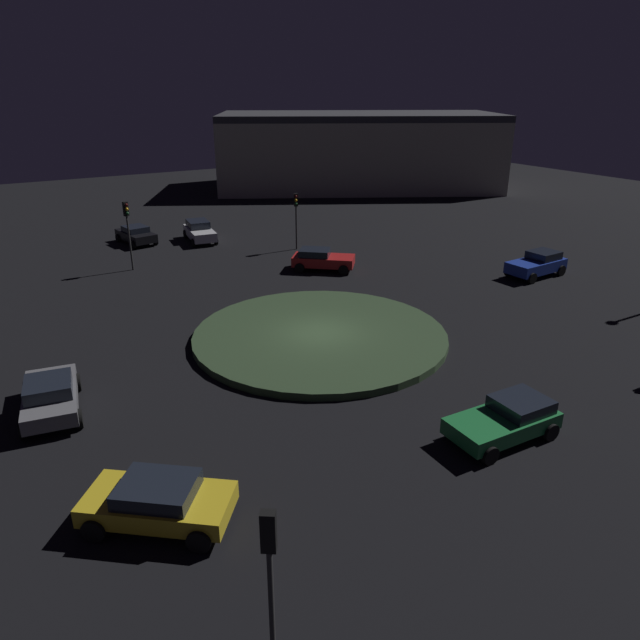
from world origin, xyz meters
TOP-DOWN VIEW (x-y plane):
  - ground_plane at (0.00, 0.00)m, footprint 119.61×119.61m
  - roundabout_island at (0.00, 0.00)m, footprint 12.22×12.22m
  - car_grey at (-12.15, -0.75)m, footprint 2.61×4.37m
  - car_green at (1.18, -10.61)m, footprint 3.97×2.18m
  - car_black at (-2.76, 22.90)m, footprint 2.52×4.09m
  - car_silver at (1.70, 21.14)m, footprint 2.38×4.37m
  - car_yellow at (-10.45, -8.68)m, footprint 4.38×4.03m
  - car_red at (5.92, 9.67)m, footprint 4.21×3.95m
  - car_blue at (17.06, 1.48)m, footprint 4.08×2.18m
  - traffic_light_northeast at (6.99, 15.07)m, footprint 0.36×0.39m
  - traffic_light_southwest at (-9.71, -14.31)m, footprint 0.37×0.40m
  - traffic_light_north at (-4.81, 16.05)m, footprint 0.35×0.39m
  - store_building at (26.69, 35.99)m, footprint 34.16×27.12m

SIDE VIEW (x-z plane):
  - ground_plane at x=0.00m, z-range 0.00..0.00m
  - roundabout_island at x=0.00m, z-range 0.00..0.34m
  - car_black at x=-2.76m, z-range 0.03..1.37m
  - car_green at x=1.18m, z-range 0.03..1.37m
  - car_yellow at x=-10.45m, z-range 0.05..1.40m
  - car_red at x=5.92m, z-range 0.04..1.42m
  - car_grey at x=-12.15m, z-range 0.03..1.46m
  - car_silver at x=1.70m, z-range 0.02..1.56m
  - car_blue at x=17.06m, z-range 0.03..1.56m
  - traffic_light_southwest at x=-9.71m, z-range 0.87..4.97m
  - traffic_light_northeast at x=6.99m, z-range 0.87..4.97m
  - traffic_light_north at x=-4.81m, z-range 0.94..5.44m
  - store_building at x=26.69m, z-range 0.00..8.31m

